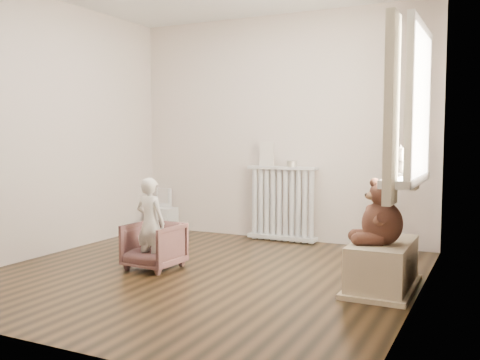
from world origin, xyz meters
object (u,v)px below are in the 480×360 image
at_px(radiator, 282,207).
at_px(teddy_bear, 383,207).
at_px(plush_cat, 406,163).
at_px(toy_bench, 383,264).
at_px(toy_vanity, 162,209).
at_px(armchair, 154,246).
at_px(child, 150,223).

height_order(radiator, teddy_bear, teddy_bear).
bearing_deg(plush_cat, toy_bench, -116.66).
bearing_deg(plush_cat, radiator, 160.15).
distance_m(radiator, toy_vanity, 1.65).
distance_m(toy_vanity, teddy_bear, 3.46).
bearing_deg(toy_bench, armchair, -172.81).
relative_size(radiator, toy_vanity, 1.60).
height_order(toy_vanity, child, child).
xyz_separation_m(radiator, toy_bench, (1.43, -1.47, -0.19)).
height_order(toy_vanity, plush_cat, plush_cat).
bearing_deg(toy_vanity, plush_cat, -22.16).
bearing_deg(toy_vanity, radiator, 1.05).
bearing_deg(child, plush_cat, -165.18).
xyz_separation_m(child, toy_bench, (2.00, 0.30, -0.23)).
xyz_separation_m(toy_vanity, child, (1.07, -1.74, 0.16)).
bearing_deg(child, teddy_bear, -170.55).
distance_m(child, teddy_bear, 2.04).
distance_m(armchair, child, 0.22).
xyz_separation_m(child, teddy_bear, (2.01, 0.21, 0.24)).
relative_size(toy_vanity, child, 0.66).
distance_m(armchair, toy_bench, 2.02).
height_order(radiator, child, child).
relative_size(armchair, toy_bench, 0.57).
distance_m(radiator, plush_cat, 2.15).
distance_m(toy_vanity, toy_bench, 3.39).
relative_size(toy_vanity, teddy_bear, 1.08).
bearing_deg(teddy_bear, toy_vanity, 130.63).
xyz_separation_m(radiator, toy_vanity, (-1.64, -0.03, -0.11)).
bearing_deg(radiator, toy_bench, -45.75).
relative_size(armchair, child, 0.57).
bearing_deg(teddy_bear, plush_cat, 35.91).
relative_size(radiator, plush_cat, 3.21).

